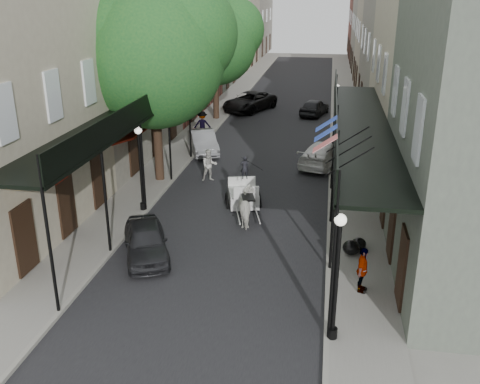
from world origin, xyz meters
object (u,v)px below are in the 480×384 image
at_px(pedestrian_walking, 209,165).
at_px(car_right_near, 325,154).
at_px(tree_near, 162,50).
at_px(horse, 248,207).
at_px(carriage, 243,183).
at_px(lamppost_right_near, 336,276).
at_px(lamppost_right_far, 335,114).
at_px(pedestrian_sidewalk_left, 202,125).
at_px(car_left_far, 250,102).
at_px(car_right_far, 314,107).
at_px(car_left_near, 146,241).
at_px(lamppost_left, 141,167).
at_px(pedestrian_sidewalk_right, 362,270).
at_px(car_left_mid, 203,142).
at_px(tree_far, 220,39).

relative_size(pedestrian_walking, car_right_near, 0.36).
bearing_deg(tree_near, horse, -44.09).
height_order(tree_near, car_right_near, tree_near).
bearing_deg(tree_near, carriage, -29.84).
height_order(lamppost_right_near, carriage, lamppost_right_near).
xyz_separation_m(lamppost_right_far, carriage, (-4.08, -10.24, -1.08)).
bearing_deg(pedestrian_walking, pedestrian_sidewalk_left, 81.26).
relative_size(car_left_far, car_right_far, 1.42).
xyz_separation_m(pedestrian_walking, car_left_near, (-0.47, -8.48, -0.19)).
height_order(lamppost_right_far, horse, lamppost_right_far).
bearing_deg(tree_near, lamppost_left, -88.66).
distance_m(tree_near, car_right_near, 10.46).
bearing_deg(pedestrian_sidewalk_right, tree_near, 58.13).
xyz_separation_m(tree_near, car_right_far, (6.80, 16.48, -5.85)).
bearing_deg(car_left_mid, tree_far, 72.59).
relative_size(lamppost_left, pedestrian_sidewalk_left, 2.13).
relative_size(horse, car_left_mid, 0.44).
height_order(carriage, pedestrian_walking, carriage).
height_order(pedestrian_walking, car_left_near, pedestrian_walking).
bearing_deg(car_left_near, pedestrian_sidewalk_right, -33.32).
height_order(car_right_near, car_right_far, car_right_near).
relative_size(lamppost_left, horse, 2.10).
bearing_deg(horse, tree_near, -58.97).
bearing_deg(pedestrian_sidewalk_left, lamppost_right_far, 166.44).
bearing_deg(car_left_mid, car_right_near, -32.23).
height_order(lamppost_right_far, pedestrian_walking, lamppost_right_far).
relative_size(lamppost_right_near, carriage, 1.49).
distance_m(tree_far, horse, 19.95).
distance_m(lamppost_right_far, horse, 13.03).
relative_size(lamppost_left, lamppost_right_far, 1.00).
bearing_deg(lamppost_left, car_right_near, 46.09).
height_order(lamppost_right_near, car_right_near, lamppost_right_near).
xyz_separation_m(car_left_far, car_right_near, (6.20, -13.56, -0.08)).
xyz_separation_m(tree_near, lamppost_right_far, (8.30, 7.82, -4.44)).
height_order(tree_near, horse, tree_near).
bearing_deg(pedestrian_walking, car_left_near, -117.61).
distance_m(lamppost_right_near, car_left_far, 30.34).
bearing_deg(carriage, car_right_near, 45.28).
xyz_separation_m(tree_near, pedestrian_sidewalk_right, (9.18, -9.56, -5.61)).
bearing_deg(car_right_far, lamppost_right_far, 115.37).
distance_m(lamppost_left, car_right_far, 21.76).
bearing_deg(car_left_mid, tree_near, -118.18).
bearing_deg(lamppost_right_near, car_left_mid, 113.93).
bearing_deg(lamppost_right_far, car_left_mid, -161.02).
relative_size(horse, car_right_near, 0.39).
distance_m(tree_near, pedestrian_sidewalk_right, 14.40).
bearing_deg(car_left_near, tree_far, 71.19).
height_order(tree_far, lamppost_left, tree_far).
relative_size(car_left_mid, car_right_far, 1.06).
distance_m(lamppost_left, horse, 4.92).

